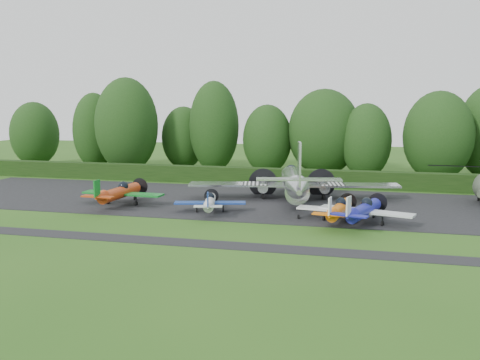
% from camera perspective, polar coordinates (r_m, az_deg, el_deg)
% --- Properties ---
extents(ground, '(160.00, 160.00, 0.00)m').
position_cam_1_polar(ground, '(42.86, -0.35, -4.86)').
color(ground, '#2A5618').
rests_on(ground, ground).
extents(apron, '(70.00, 18.00, 0.01)m').
position_cam_1_polar(apron, '(52.40, 2.33, -2.41)').
color(apron, black).
rests_on(apron, ground).
extents(taxiway_verge, '(70.00, 2.00, 0.00)m').
position_cam_1_polar(taxiway_verge, '(37.25, -2.62, -6.92)').
color(taxiway_verge, black).
rests_on(taxiway_verge, ground).
extents(hedgerow, '(90.00, 1.60, 2.00)m').
position_cam_1_polar(hedgerow, '(63.06, 4.33, -0.58)').
color(hedgerow, black).
rests_on(hedgerow, ground).
extents(transport_plane, '(20.99, 16.10, 6.73)m').
position_cam_1_polar(transport_plane, '(52.57, 5.72, -0.34)').
color(transport_plane, silver).
rests_on(transport_plane, ground).
extents(light_plane_red, '(8.03, 8.45, 3.09)m').
position_cam_1_polar(light_plane_red, '(51.80, -12.68, -1.30)').
color(light_plane_red, '#B13610').
rests_on(light_plane_red, ground).
extents(light_plane_white, '(6.34, 6.67, 2.44)m').
position_cam_1_polar(light_plane_white, '(47.33, -3.23, -2.35)').
color(light_plane_white, silver).
rests_on(light_plane_white, ground).
extents(light_plane_orange, '(7.17, 7.54, 2.76)m').
position_cam_1_polar(light_plane_orange, '(44.22, 10.55, -3.07)').
color(light_plane_orange, orange).
rests_on(light_plane_orange, ground).
extents(light_plane_blue, '(7.66, 8.06, 2.94)m').
position_cam_1_polar(light_plane_blue, '(43.90, 13.08, -3.13)').
color(light_plane_blue, '#191B97').
rests_on(light_plane_blue, ground).
extents(tree_0, '(6.23, 6.23, 11.07)m').
position_cam_1_polar(tree_0, '(81.29, -15.26, 5.08)').
color(tree_0, black).
rests_on(tree_0, ground).
extents(tree_1, '(6.66, 6.66, 9.41)m').
position_cam_1_polar(tree_1, '(72.76, 2.93, 4.35)').
color(tree_1, black).
rests_on(tree_1, ground).
extents(tree_2, '(8.69, 8.69, 13.09)m').
position_cam_1_polar(tree_2, '(75.88, -12.00, 5.74)').
color(tree_2, black).
rests_on(tree_2, ground).
extents(tree_4, '(9.60, 9.60, 11.48)m').
position_cam_1_polar(tree_4, '(72.29, 8.95, 5.06)').
color(tree_4, black).
rests_on(tree_4, ground).
extents(tree_5, '(6.92, 6.92, 12.64)m').
position_cam_1_polar(tree_5, '(74.91, -2.78, 5.71)').
color(tree_5, black).
rests_on(tree_5, ground).
extents(tree_6, '(8.50, 8.50, 11.13)m').
position_cam_1_polar(tree_6, '(70.51, 20.39, 4.41)').
color(tree_6, black).
rests_on(tree_6, ground).
extents(tree_8, '(7.28, 7.28, 9.75)m').
position_cam_1_polar(tree_8, '(87.52, -21.07, 4.60)').
color(tree_8, black).
rests_on(tree_8, ground).
extents(tree_9, '(6.32, 6.32, 9.60)m').
position_cam_1_polar(tree_9, '(70.03, 13.32, 4.06)').
color(tree_9, black).
rests_on(tree_9, ground).
extents(tree_10, '(6.48, 6.48, 9.08)m').
position_cam_1_polar(tree_10, '(78.90, -6.02, 4.52)').
color(tree_10, black).
rests_on(tree_10, ground).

